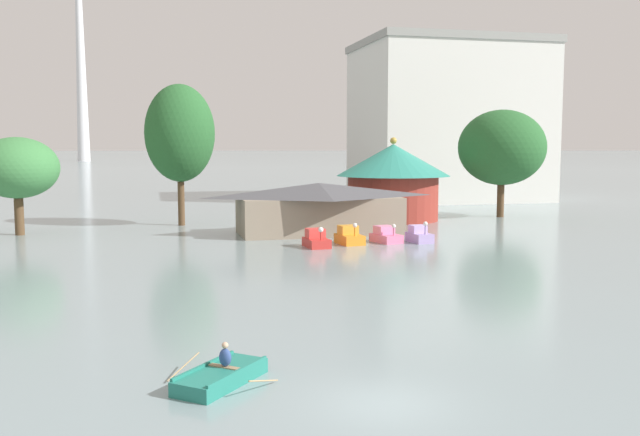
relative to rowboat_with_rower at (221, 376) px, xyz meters
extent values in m
plane|color=gray|center=(4.59, -2.96, -0.27)|extent=(2000.00, 2000.00, 0.00)
cube|color=#237A6B|center=(-0.01, -0.01, -0.03)|extent=(3.40, 3.63, 0.48)
cube|color=#237A6B|center=(0.51, -0.45, 0.26)|extent=(2.26, 2.62, 0.10)
cube|color=#237A6B|center=(-0.52, 0.43, 0.26)|extent=(2.26, 2.62, 0.10)
cube|color=#997F5B|center=(0.17, 0.19, 0.23)|extent=(1.09, 0.98, 0.04)
ellipsoid|color=#334C8C|center=(0.17, 0.19, 0.55)|extent=(0.54, 0.53, 0.60)
sphere|color=tan|center=(0.17, 0.19, 0.96)|extent=(0.22, 0.22, 0.22)
cylinder|color=tan|center=(1.25, -0.97, 0.06)|extent=(1.16, 1.35, 0.55)
cylinder|color=tan|center=(-1.15, 1.09, 0.06)|extent=(1.16, 1.35, 0.55)
cube|color=red|center=(10.08, 29.20, 0.07)|extent=(1.80, 2.69, 0.68)
cube|color=#E8423C|center=(10.05, 29.52, 0.77)|extent=(1.44, 1.27, 0.73)
cylinder|color=red|center=(10.17, 28.18, 0.70)|extent=(0.14, 0.14, 0.60)
sphere|color=white|center=(10.17, 28.18, 1.20)|extent=(0.39, 0.39, 0.39)
cube|color=orange|center=(13.01, 30.28, 0.10)|extent=(1.98, 2.76, 0.75)
cube|color=gold|center=(12.97, 30.59, 0.83)|extent=(1.55, 1.33, 0.70)
cylinder|color=orange|center=(13.15, 29.26, 0.81)|extent=(0.14, 0.14, 0.67)
sphere|color=white|center=(13.15, 29.26, 1.33)|extent=(0.36, 0.36, 0.36)
cube|color=pink|center=(16.15, 30.53, 0.06)|extent=(2.29, 2.89, 0.66)
cube|color=pink|center=(16.06, 30.84, 0.71)|extent=(1.67, 1.49, 0.65)
cylinder|color=pink|center=(16.43, 29.56, 0.68)|extent=(0.14, 0.14, 0.58)
sphere|color=white|center=(16.43, 29.56, 1.14)|extent=(0.33, 0.33, 0.33)
cube|color=#B299D8|center=(18.78, 30.00, 0.09)|extent=(1.66, 2.57, 0.73)
cube|color=#C8ADF0|center=(18.74, 30.30, 0.77)|extent=(1.31, 1.22, 0.61)
cylinder|color=#B299D8|center=(18.88, 29.03, 0.80)|extent=(0.14, 0.14, 0.68)
sphere|color=white|center=(18.88, 29.03, 1.32)|extent=(0.36, 0.36, 0.36)
cube|color=gray|center=(12.21, 37.36, 1.35)|extent=(13.92, 6.69, 3.24)
pyramid|color=#4C4C51|center=(12.21, 37.36, 3.58)|extent=(15.03, 7.70, 1.23)
cylinder|color=#993328|center=(22.28, 46.38, 2.03)|extent=(9.35, 9.35, 4.60)
cone|color=teal|center=(22.28, 46.38, 5.97)|extent=(11.73, 11.73, 3.28)
sphere|color=#B7993D|center=(22.28, 46.38, 7.95)|extent=(0.70, 0.70, 0.70)
cylinder|color=brown|center=(-13.30, 42.32, 1.32)|extent=(0.78, 0.78, 3.19)
ellipsoid|color=#3D7F42|center=(-13.30, 42.32, 5.56)|extent=(7.03, 7.03, 5.28)
cylinder|color=brown|center=(0.67, 46.54, 1.85)|extent=(0.64, 0.64, 4.24)
ellipsoid|color=#28602D|center=(0.67, 46.54, 8.64)|extent=(6.68, 6.68, 9.35)
cylinder|color=brown|center=(34.68, 46.57, 1.46)|extent=(0.76, 0.76, 3.47)
ellipsoid|color=#28602D|center=(34.68, 46.57, 7.24)|extent=(9.34, 9.34, 8.09)
cube|color=silver|center=(39.25, 71.32, 10.40)|extent=(24.59, 18.99, 21.35)
cube|color=#999993|center=(39.25, 71.32, 21.57)|extent=(25.09, 19.37, 1.00)
camera|label=1|loc=(-2.03, -22.30, 7.51)|focal=39.26mm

